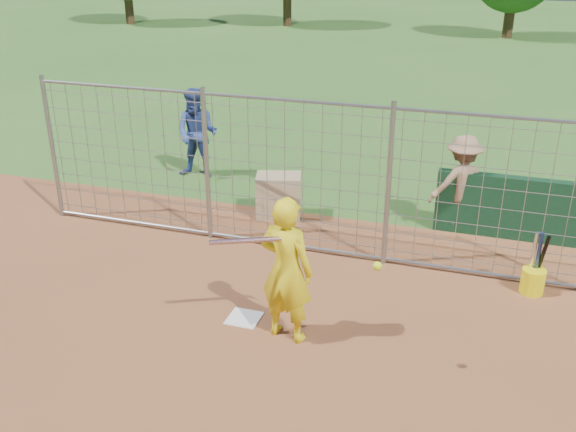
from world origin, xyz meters
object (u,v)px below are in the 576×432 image
(bystander_c, at_px, (461,184))
(equipment_bin, at_px, (279,196))
(bystander_a, at_px, (197,134))
(bucket_with_bats, at_px, (533,278))
(batter, at_px, (286,270))

(bystander_c, xyz_separation_m, equipment_bin, (-3.18, -0.44, -0.46))
(bystander_a, bearing_deg, bucket_with_bats, -26.90)
(equipment_bin, bearing_deg, bystander_a, 131.27)
(equipment_bin, height_order, bucket_with_bats, bucket_with_bats)
(bystander_c, bearing_deg, bystander_a, -40.91)
(batter, distance_m, bucket_with_bats, 3.80)
(batter, relative_size, bucket_with_bats, 1.99)
(bystander_a, relative_size, equipment_bin, 2.37)
(batter, bearing_deg, bystander_c, -103.95)
(bucket_with_bats, bearing_deg, equipment_bin, 161.41)
(bystander_a, height_order, bystander_c, bystander_a)
(equipment_bin, distance_m, bucket_with_bats, 4.64)
(bystander_a, distance_m, equipment_bin, 2.80)
(batter, relative_size, bystander_a, 1.02)
(batter, xyz_separation_m, bystander_c, (1.82, 4.08, -0.12))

